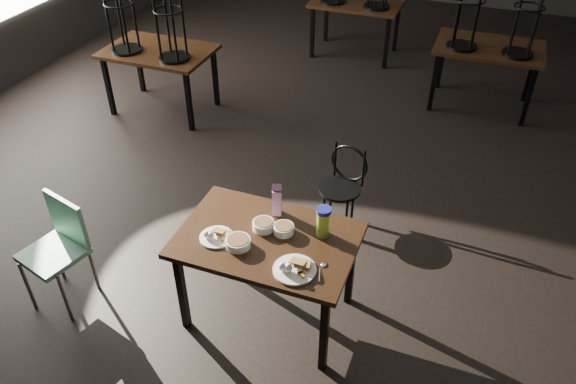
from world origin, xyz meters
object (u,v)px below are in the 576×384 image
at_px(main_table, 267,246).
at_px(school_chair, 59,243).
at_px(bentwood_chair, 343,181).
at_px(water_bottle, 323,222).
at_px(juice_carton, 277,200).

height_order(main_table, school_chair, school_chair).
bearing_deg(bentwood_chair, water_bottle, -70.97).
height_order(water_bottle, bentwood_chair, water_bottle).
bearing_deg(school_chair, juice_carton, 37.73).
height_order(bentwood_chair, school_chair, school_chair).
xyz_separation_m(juice_carton, bentwood_chair, (0.23, 0.94, -0.42)).
height_order(main_table, water_bottle, water_bottle).
bearing_deg(main_table, juice_carton, 96.49).
relative_size(water_bottle, bentwood_chair, 0.30).
relative_size(juice_carton, water_bottle, 1.14).
bearing_deg(juice_carton, main_table, -83.51).
xyz_separation_m(main_table, bentwood_chair, (0.20, 1.20, -0.22)).
xyz_separation_m(main_table, water_bottle, (0.34, 0.16, 0.19)).
bearing_deg(water_bottle, main_table, -155.07).
bearing_deg(juice_carton, bentwood_chair, 76.26).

